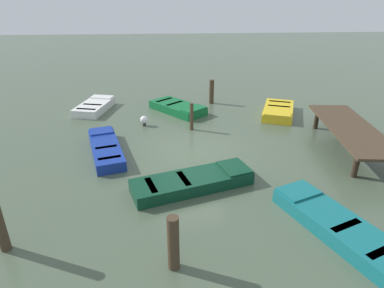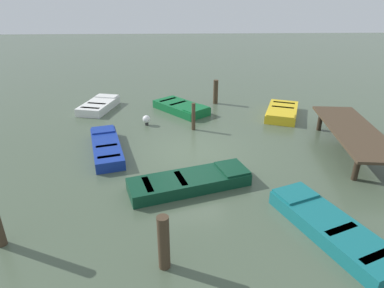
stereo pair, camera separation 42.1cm
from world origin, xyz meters
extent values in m
plane|color=#475642|center=(0.00, 0.00, 0.00)|extent=(80.00, 80.00, 0.00)
cube|color=#423323|center=(0.19, 6.21, 0.90)|extent=(5.65, 2.36, 0.10)
cylinder|color=#2E2318|center=(2.30, 5.36, 0.42)|extent=(0.20, 0.20, 0.85)
cylinder|color=#2E2318|center=(-1.92, 7.07, 0.42)|extent=(0.20, 0.20, 0.85)
cylinder|color=#2E2318|center=(-2.06, 5.85, 0.42)|extent=(0.20, 0.20, 0.85)
cube|color=#0C3823|center=(2.57, -0.18, 0.20)|extent=(2.31, 4.05, 0.40)
cube|color=maroon|center=(2.57, -0.18, 0.34)|extent=(1.89, 3.42, 0.04)
cube|color=#0C3823|center=(2.11, 1.25, 0.43)|extent=(1.28, 1.14, 0.06)
cube|color=maroon|center=(2.66, -0.46, 0.38)|extent=(0.95, 0.47, 0.04)
cube|color=maroon|center=(2.98, -1.47, 0.38)|extent=(0.95, 0.47, 0.04)
cube|color=navy|center=(-0.13, -3.34, 0.20)|extent=(3.59, 1.93, 0.40)
cube|color=silver|center=(-0.13, -3.34, 0.34)|extent=(3.03, 1.57, 0.04)
cube|color=navy|center=(-1.42, -3.71, 0.43)|extent=(0.98, 1.10, 0.06)
cube|color=#A4A49F|center=(0.12, -3.27, 0.38)|extent=(0.41, 0.82, 0.04)
cube|color=#A4A49F|center=(1.03, -3.01, 0.38)|extent=(0.41, 0.82, 0.04)
cube|color=#14666B|center=(5.01, 3.40, 0.20)|extent=(3.86, 2.49, 0.40)
cube|color=beige|center=(5.01, 3.40, 0.34)|extent=(3.25, 2.04, 0.04)
cube|color=#14666B|center=(3.68, 2.87, 0.43)|extent=(1.15, 1.31, 0.06)
cube|color=#9B9789|center=(5.26, 3.51, 0.38)|extent=(0.54, 0.94, 0.04)
cube|color=#9B9789|center=(6.20, 3.88, 0.38)|extent=(0.54, 0.94, 0.04)
cube|color=gold|center=(-3.99, 4.71, 0.20)|extent=(3.19, 2.34, 0.40)
cube|color=#4C3319|center=(-3.99, 4.71, 0.34)|extent=(2.68, 1.90, 0.04)
cube|color=gold|center=(-2.94, 4.31, 0.43)|extent=(1.04, 1.41, 0.06)
cube|color=#42301E|center=(-4.19, 4.79, 0.38)|extent=(0.58, 1.10, 0.04)
cube|color=#42301E|center=(-4.93, 5.07, 0.38)|extent=(0.58, 1.10, 0.04)
cube|color=silver|center=(-5.38, -4.77, 0.20)|extent=(2.92, 1.90, 0.40)
cube|color=#334772|center=(-5.38, -4.77, 0.34)|extent=(2.46, 1.53, 0.04)
cube|color=silver|center=(-6.40, -4.52, 0.43)|extent=(0.85, 1.28, 0.06)
cube|color=navy|center=(-5.18, -4.81, 0.38)|extent=(0.43, 1.03, 0.04)
cube|color=navy|center=(-4.46, -4.99, 0.38)|extent=(0.43, 1.03, 0.04)
cube|color=#0F602D|center=(-4.90, -0.39, 0.20)|extent=(3.22, 3.04, 0.40)
cube|color=orange|center=(-4.90, -0.39, 0.34)|extent=(2.67, 2.51, 0.04)
cube|color=#0F602D|center=(-4.00, 0.38, 0.43)|extent=(1.33, 1.39, 0.06)
cube|color=#B06E1E|center=(-5.08, -0.54, 0.38)|extent=(0.87, 0.96, 0.04)
cube|color=#B06E1E|center=(-5.71, -1.08, 0.38)|extent=(0.87, 0.96, 0.04)
cylinder|color=#423323|center=(5.93, -0.86, 0.70)|extent=(0.27, 0.27, 1.39)
cylinder|color=#423323|center=(-2.33, 0.16, 0.63)|extent=(0.17, 0.17, 1.26)
cylinder|color=#423323|center=(-6.17, 1.55, 0.67)|extent=(0.26, 0.26, 1.33)
cylinder|color=#262626|center=(-2.97, -2.02, 0.06)|extent=(0.16, 0.16, 0.12)
sphere|color=white|center=(-2.97, -2.02, 0.30)|extent=(0.36, 0.36, 0.36)
camera|label=1|loc=(11.68, -0.87, 5.76)|focal=31.07mm
camera|label=2|loc=(11.70, -0.45, 5.76)|focal=31.07mm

